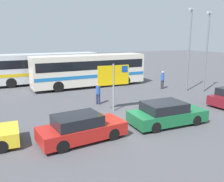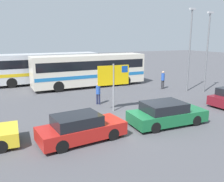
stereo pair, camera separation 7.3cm
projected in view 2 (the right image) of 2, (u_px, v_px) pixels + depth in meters
name	position (u px, v px, depth m)	size (l,w,h in m)	color
ground	(135.00, 123.00, 14.12)	(120.00, 120.00, 0.00)	#4C4C51
bus_front_coach	(90.00, 69.00, 24.15)	(11.31, 2.57, 3.17)	silver
bus_rear_coach	(45.00, 67.00, 25.96)	(11.31, 2.57, 3.17)	silver
ferry_sign	(114.00, 77.00, 15.94)	(2.20, 0.21, 3.20)	gray
car_green	(166.00, 114.00, 13.78)	(4.48, 2.12, 1.32)	#196638
car_red	(81.00, 128.00, 11.60)	(4.31, 2.05, 1.32)	red
pedestrian_crossing_lot	(163.00, 78.00, 23.11)	(0.32, 0.32, 1.74)	#2D2D33
pedestrian_near_sign	(98.00, 92.00, 17.83)	(0.32, 0.32, 1.62)	#1E2347
lamp_post_left_side	(207.00, 49.00, 21.31)	(0.56, 0.20, 7.05)	slate
lamp_post_right_side	(190.00, 47.00, 21.59)	(0.56, 0.20, 7.37)	slate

